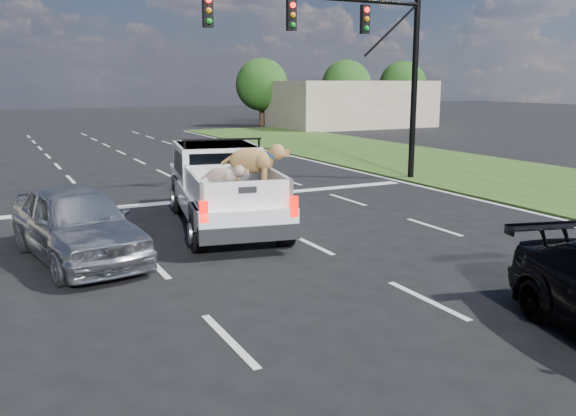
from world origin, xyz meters
TOP-DOWN VIEW (x-y plane):
  - ground at (0.00, 0.00)m, footprint 160.00×160.00m
  - road_markings at (0.00, 6.56)m, footprint 17.75×60.00m
  - traffic_signal at (7.20, 10.50)m, footprint 9.11×0.31m
  - building_right at (22.00, 34.00)m, footprint 12.00×7.00m
  - tree_far_d at (16.00, 38.00)m, footprint 4.20×4.20m
  - tree_far_e at (24.00, 38.00)m, footprint 4.20×4.20m
  - tree_far_f at (30.00, 38.00)m, footprint 4.20×4.20m
  - pickup_truck at (0.71, 6.55)m, footprint 3.15×6.10m
  - silver_sedan at (-3.02, 5.05)m, footprint 2.51×4.73m

SIDE VIEW (x-z plane):
  - ground at x=0.00m, z-range 0.00..0.00m
  - road_markings at x=0.00m, z-range 0.00..0.01m
  - silver_sedan at x=-3.02m, z-range 0.00..1.53m
  - pickup_truck at x=0.71m, z-range -0.06..2.11m
  - building_right at x=22.00m, z-range 0.00..3.60m
  - tree_far_d at x=16.00m, z-range 0.59..5.99m
  - tree_far_e at x=24.00m, z-range 0.59..5.99m
  - tree_far_f at x=30.00m, z-range 0.59..5.99m
  - traffic_signal at x=7.20m, z-range 1.23..8.23m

